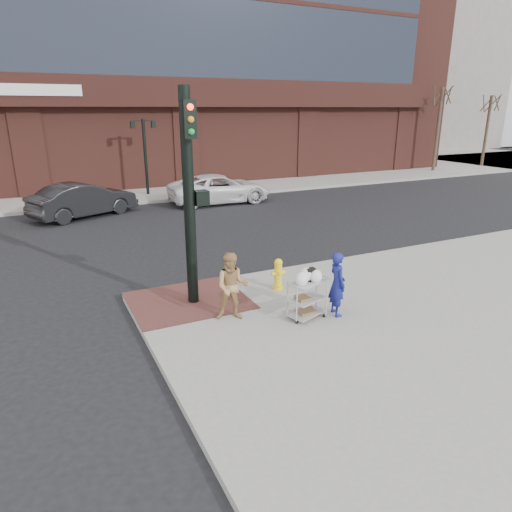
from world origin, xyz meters
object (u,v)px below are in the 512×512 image
traffic_signal_pole (190,193)px  sedan_dark (84,200)px  utility_cart (307,296)px  minivan_white (220,189)px  lamp_post (145,148)px  woman_blue (337,284)px  pedestrian_tan (232,287)px  fire_hydrant (278,274)px

traffic_signal_pole → sedan_dark: 11.83m
utility_cart → minivan_white: bearing=76.1°
lamp_post → woman_blue: lamp_post is taller
pedestrian_tan → sedan_dark: size_ratio=0.33×
traffic_signal_pole → woman_blue: 3.93m
pedestrian_tan → minivan_white: size_ratio=0.30×
traffic_signal_pole → minivan_white: bearing=65.5°
pedestrian_tan → minivan_white: pedestrian_tan is taller
lamp_post → traffic_signal_pole: traffic_signal_pole is taller
pedestrian_tan → sedan_dark: (-1.71, 12.87, -0.15)m
traffic_signal_pole → pedestrian_tan: (0.46, -1.28, -1.91)m
woman_blue → sedan_dark: (-3.93, 13.70, -0.12)m
minivan_white → utility_cart: 14.28m
pedestrian_tan → sedan_dark: pedestrian_tan is taller
sedan_dark → utility_cart: size_ratio=4.04×
minivan_white → sedan_dark: bearing=94.6°
woman_blue → minivan_white: 14.28m
pedestrian_tan → fire_hydrant: size_ratio=1.85×
lamp_post → sedan_dark: lamp_post is taller
utility_cart → fire_hydrant: bearing=82.2°
woman_blue → utility_cart: 0.75m
lamp_post → pedestrian_tan: size_ratio=2.58×
pedestrian_tan → utility_cart: size_ratio=1.33×
lamp_post → utility_cart: (-0.49, -17.19, -1.94)m
sedan_dark → woman_blue: bearing=171.6°
traffic_signal_pole → pedestrian_tan: traffic_signal_pole is taller
pedestrian_tan → traffic_signal_pole: bearing=133.8°
pedestrian_tan → fire_hydrant: 2.12m
lamp_post → pedestrian_tan: (-2.01, -16.51, -1.69)m
traffic_signal_pole → fire_hydrant: 3.18m
traffic_signal_pole → utility_cart: bearing=-44.7°
lamp_post → sedan_dark: (-3.72, -3.64, -1.84)m
fire_hydrant → woman_blue: bearing=-76.9°
lamp_post → traffic_signal_pole: bearing=-99.2°
traffic_signal_pole → fire_hydrant: (2.23, -0.17, -2.25)m
woman_blue → minivan_white: (2.73, 14.01, -0.17)m
sedan_dark → pedestrian_tan: bearing=163.2°
woman_blue → minivan_white: size_ratio=0.28×
lamp_post → fire_hydrant: size_ratio=4.79×
traffic_signal_pole → woman_blue: size_ratio=3.35×
lamp_post → utility_cart: 17.31m
woman_blue → fire_hydrant: 2.02m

